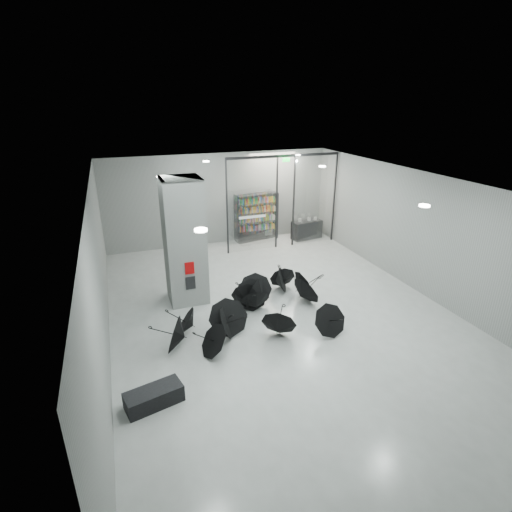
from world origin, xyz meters
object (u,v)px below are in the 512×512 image
object	(u,v)px
bookshelf	(256,217)
umbrella_cluster	(257,309)
column	(184,242)
bench	(154,397)
shop_counter	(307,230)

from	to	relation	value
bookshelf	umbrella_cluster	bearing A→B (deg)	-119.85
column	bench	bearing A→B (deg)	-109.57
bookshelf	umbrella_cluster	xyz separation A→B (m)	(-2.42, -6.67, -0.78)
bookshelf	umbrella_cluster	size ratio (longest dim) A/B	0.41
bookshelf	umbrella_cluster	distance (m)	7.14
bench	bookshelf	distance (m)	11.01
column	bookshelf	world-z (taller)	column
shop_counter	umbrella_cluster	distance (m)	7.62
column	bookshelf	bearing A→B (deg)	48.96
bookshelf	shop_counter	distance (m)	2.45
column	shop_counter	xyz separation A→B (m)	(6.40, 4.09, -1.58)
bench	shop_counter	distance (m)	11.82
column	umbrella_cluster	size ratio (longest dim) A/B	0.75
bench	bookshelf	world-z (taller)	bookshelf
bookshelf	umbrella_cluster	world-z (taller)	bookshelf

